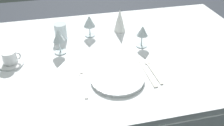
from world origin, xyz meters
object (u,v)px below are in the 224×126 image
coffee_cup_left (10,57)px  napkin_folded (120,20)px  wine_glass_right (59,37)px  fork_outer (83,82)px  dinner_knife (148,74)px  spoon_soup (151,69)px  drink_tumbler (61,32)px  wine_glass_centre (142,32)px  dinner_plate (118,78)px  wine_glass_left (89,22)px

coffee_cup_left → napkin_folded: 0.70m
wine_glass_right → fork_outer: bearing=-73.4°
dinner_knife → napkin_folded: bearing=92.5°
spoon_soup → drink_tumbler: drink_tumbler is taller
spoon_soup → drink_tumbler: bearing=135.0°
drink_tumbler → napkin_folded: size_ratio=0.67×
wine_glass_centre → dinner_knife: bearing=-101.7°
fork_outer → dinner_plate: bearing=-6.9°
wine_glass_left → drink_tumbler: (-0.18, -0.01, -0.04)m
wine_glass_right → drink_tumbler: (0.02, 0.16, -0.05)m
coffee_cup_left → drink_tumbler: 0.35m
dinner_plate → napkin_folded: (0.14, 0.50, 0.07)m
dinner_plate → napkin_folded: napkin_folded is taller
wine_glass_right → dinner_plate: bearing=-51.3°
wine_glass_left → wine_glass_centre: bearing=-35.5°
wine_glass_centre → wine_glass_right: size_ratio=0.94×
dinner_knife → coffee_cup_left: bearing=159.9°
coffee_cup_left → dinner_plate: bearing=-26.5°
spoon_soup → napkin_folded: bearing=96.7°
coffee_cup_left → wine_glass_centre: size_ratio=0.73×
dinner_knife → wine_glass_right: 0.53m
spoon_soup → drink_tumbler: size_ratio=2.04×
fork_outer → wine_glass_right: bearing=106.6°
spoon_soup → dinner_plate: bearing=-167.1°
dinner_knife → spoon_soup: bearing=47.4°
dinner_plate → wine_glass_left: 0.49m
dinner_plate → wine_glass_centre: bearing=52.5°
fork_outer → coffee_cup_left: 0.43m
dinner_plate → coffee_cup_left: 0.58m
wine_glass_centre → wine_glass_left: (-0.28, 0.20, 0.00)m
dinner_plate → spoon_soup: 0.20m
wine_glass_centre → napkin_folded: (-0.08, 0.22, -0.02)m
wine_glass_right → drink_tumbler: bearing=84.3°
spoon_soup → wine_glass_left: size_ratio=1.53×
coffee_cup_left → drink_tumbler: (0.28, 0.22, 0.01)m
wine_glass_centre → drink_tumbler: 0.50m
wine_glass_left → drink_tumbler: 0.19m
coffee_cup_left → wine_glass_left: bearing=26.1°
dinner_plate → napkin_folded: 0.52m
dinner_knife → wine_glass_right: bearing=143.3°
spoon_soup → wine_glass_centre: (0.03, 0.24, 0.09)m
fork_outer → coffee_cup_left: (-0.35, 0.24, 0.04)m
fork_outer → spoon_soup: bearing=3.8°
spoon_soup → coffee_cup_left: size_ratio=2.14×
dinner_knife → wine_glass_centre: 0.29m
dinner_plate → coffee_cup_left: bearing=153.5°
dinner_knife → drink_tumbler: bearing=130.6°
wine_glass_centre → wine_glass_left: 0.34m
dinner_knife → coffee_cup_left: coffee_cup_left is taller
wine_glass_centre → napkin_folded: napkin_folded is taller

